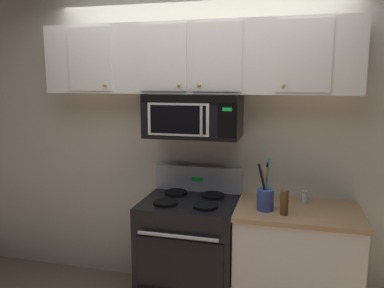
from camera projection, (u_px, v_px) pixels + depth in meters
back_wall at (200, 139)px, 3.32m from camera, size 5.20×0.10×2.70m
stove_range at (190, 250)px, 3.12m from camera, size 0.76×0.69×1.12m
over_range_microwave at (194, 116)px, 3.05m from camera, size 0.76×0.43×0.35m
upper_cabinets at (195, 59)px, 3.00m from camera, size 2.50×0.36×0.55m
counter_segment at (295, 264)px, 2.92m from camera, size 0.93×0.65×0.90m
utensil_crock_blue at (265, 197)px, 2.80m from camera, size 0.13×0.12×0.39m
salt_shaker at (305, 197)px, 2.96m from camera, size 0.05×0.05×0.10m
pepper_mill at (284, 203)px, 2.71m from camera, size 0.06×0.06×0.18m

